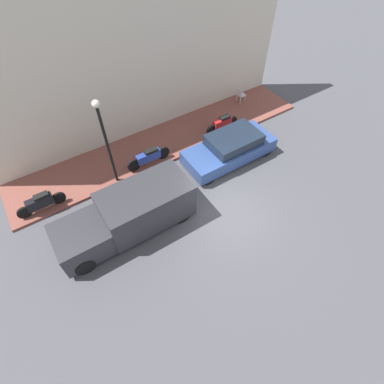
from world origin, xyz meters
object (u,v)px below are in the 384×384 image
at_px(motorcycle_blue, 149,157).
at_px(parked_car, 230,148).
at_px(delivery_van, 128,215).
at_px(motorcycle_black, 41,202).
at_px(cafe_chair, 241,94).
at_px(motorcycle_red, 222,123).
at_px(streetlamp, 105,135).

bearing_deg(motorcycle_blue, parked_car, -115.41).
distance_m(delivery_van, motorcycle_black, 3.80).
bearing_deg(cafe_chair, delivery_van, 115.97).
height_order(motorcycle_blue, motorcycle_red, motorcycle_blue).
distance_m(motorcycle_black, motorcycle_blue, 4.92).
distance_m(delivery_van, motorcycle_red, 7.28).
relative_size(parked_car, motorcycle_red, 2.32).
relative_size(motorcycle_black, motorcycle_blue, 0.90).
xyz_separation_m(parked_car, streetlamp, (1.53, 5.17, 2.03)).
distance_m(motorcycle_black, streetlamp, 3.84).
bearing_deg(delivery_van, motorcycle_red, -66.49).
height_order(motorcycle_blue, cafe_chair, cafe_chair).
bearing_deg(motorcycle_black, motorcycle_blue, -90.04).
bearing_deg(motorcycle_black, delivery_van, -136.05).
relative_size(parked_car, motorcycle_blue, 2.04).
relative_size(delivery_van, motorcycle_black, 2.70).
bearing_deg(cafe_chair, parked_car, 135.01).
bearing_deg(motorcycle_black, streetlamp, -92.13).
distance_m(motorcycle_red, streetlamp, 6.46).
xyz_separation_m(parked_car, motorcycle_blue, (1.64, 3.45, -0.08)).
bearing_deg(motorcycle_red, streetlamp, 92.79).
relative_size(motorcycle_red, cafe_chair, 2.25).
relative_size(motorcycle_black, motorcycle_red, 1.03).
distance_m(delivery_van, streetlamp, 3.20).
xyz_separation_m(delivery_van, motorcycle_blue, (2.72, -2.29, -0.35)).
height_order(parked_car, motorcycle_red, parked_car).
xyz_separation_m(motorcycle_black, cafe_chair, (1.70, -11.72, 0.03)).
bearing_deg(motorcycle_black, cafe_chair, -81.72).
xyz_separation_m(delivery_van, streetlamp, (2.60, -0.58, 1.76)).
height_order(motorcycle_red, streetlamp, streetlamp).
relative_size(motorcycle_black, cafe_chair, 2.31).
xyz_separation_m(motorcycle_black, streetlamp, (-0.12, -3.20, 2.11)).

